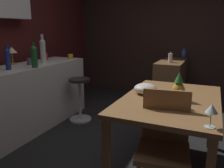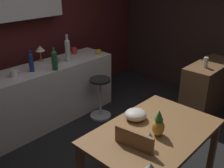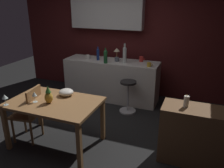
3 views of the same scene
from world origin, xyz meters
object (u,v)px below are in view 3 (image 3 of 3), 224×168
Objects in this scene: wine_glass_left at (5,97)px; cup_red at (141,59)px; wine_bottle_clear at (125,54)px; cup_white at (88,57)px; pineapple_centerpiece at (49,96)px; wine_bottle_cobalt at (98,54)px; chair_near_window at (30,112)px; cup_mustard at (149,65)px; wine_glass_right at (34,94)px; wine_bottle_green at (106,56)px; sideboard_cabinet at (201,137)px; dining_table at (54,106)px; bar_stool at (128,96)px; counter_lamp at (117,50)px; cup_slate at (117,59)px; pillar_candle_tall at (186,102)px; fruit_bowl at (66,92)px.

wine_glass_left is 2.85m from cup_red.
wine_bottle_clear reaches higher than cup_white.
pineapple_centerpiece reaches higher than wine_glass_left.
wine_bottle_cobalt is 0.28m from cup_white.
cup_mustard is at bearing 51.55° from chair_near_window.
pineapple_centerpiece is at bearing -110.16° from cup_red.
wine_glass_right is 1.36× the size of cup_mustard.
wine_bottle_clear is at bearing -1.02° from wine_bottle_cobalt.
wine_glass_left is 0.54× the size of wine_bottle_cobalt.
wine_glass_right is 1.91m from wine_bottle_green.
wine_bottle_clear is (0.51, 1.98, 0.24)m from pineapple_centerpiece.
sideboard_cabinet is 2.67× the size of wine_bottle_clear.
wine_bottle_cobalt is (-0.15, 1.93, 0.39)m from dining_table.
bar_stool is at bearing 141.40° from sideboard_cabinet.
wine_glass_left is 0.40× the size of wine_bottle_clear.
sideboard_cabinet is 9.22× the size of cup_white.
cup_mustard reaches higher than chair_near_window.
wine_bottle_clear is at bearing -46.33° from counter_lamp.
pineapple_centerpiece reaches higher than cup_slate.
pillar_candle_tall is (2.10, 0.46, 0.04)m from wine_glass_right.
wine_glass_left is (-0.12, -0.32, 0.37)m from chair_near_window.
wine_bottle_cobalt reaches higher than wine_glass_right.
cup_white reaches higher than cup_slate.
wine_glass_left is (-0.57, -0.36, 0.21)m from dining_table.
wine_bottle_green is at bearing -149.38° from cup_red.
cup_slate is 0.69m from cup_white.
cup_white is 2.77m from pillar_candle_tall.
cup_red reaches higher than cup_slate.
wine_glass_right is 0.54× the size of wine_bottle_cobalt.
counter_lamp is at bearing 86.01° from fruit_bowl.
fruit_bowl is (0.05, 0.27, 0.14)m from dining_table.
cup_red is (0.31, 0.23, -0.14)m from wine_bottle_clear.
cup_slate is at bearing 82.42° from fruit_bowl.
wine_bottle_cobalt is at bearing 87.27° from wine_glass_right.
bar_stool is 5.05× the size of cup_slate.
pineapple_centerpiece is at bearing -167.70° from pillar_candle_tall.
wine_glass_left is at bearing -134.93° from fruit_bowl.
cup_mustard is at bearing 56.81° from wine_glass_right.
cup_red is (0.73, 1.88, 0.16)m from fruit_bowl.
bar_stool is 5.54× the size of cup_white.
cup_red is (0.78, 2.15, 0.30)m from dining_table.
wine_glass_left reaches higher than bar_stool.
pillar_candle_tall is (1.75, -1.40, -0.15)m from wine_bottle_green.
wine_bottle_cobalt reaches higher than counter_lamp.
cup_mustard is (1.02, 1.82, 0.29)m from dining_table.
pillar_candle_tall reaches higher than cup_white.
cup_mustard is at bearing -11.74° from cup_slate.
pillar_candle_tall is (2.01, -1.58, -0.14)m from wine_bottle_cobalt.
wine_bottle_green is 0.78× the size of wine_bottle_clear.
pineapple_centerpiece is 2.04m from cup_white.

